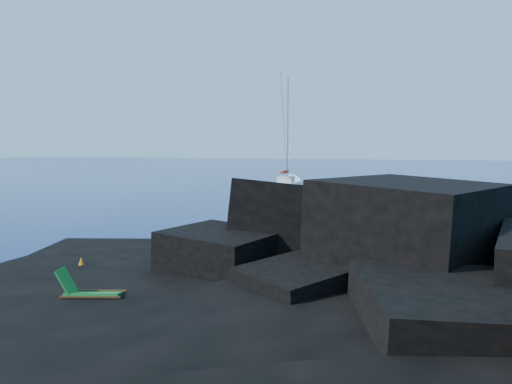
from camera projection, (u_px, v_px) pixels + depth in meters
headland at (385, 307)px, 13.47m from camera, size 24.00×24.00×3.60m
beach at (75, 295)px, 14.58m from camera, size 9.08×6.86×0.70m
surf_foam at (174, 264)px, 18.49m from camera, size 10.00×8.00×0.06m
sailboat at (287, 190)px, 52.35m from camera, size 4.41×11.47×11.77m
deck_chair at (94, 286)px, 12.36m from camera, size 1.68×1.21×1.06m
marker_cone at (81, 265)px, 15.68m from camera, size 0.45×0.45×0.54m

